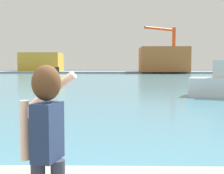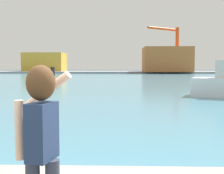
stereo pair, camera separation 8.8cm
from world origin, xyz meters
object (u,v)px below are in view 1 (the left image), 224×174
object	(u,v)px
warehouse_right	(163,60)
port_crane	(170,44)
warehouse_left	(42,62)
person_photographer	(47,135)

from	to	relation	value
warehouse_right	port_crane	xyz separation A→B (m)	(1.57, -1.84, 4.55)
warehouse_left	warehouse_right	world-z (taller)	warehouse_right
person_photographer	port_crane	world-z (taller)	port_crane
person_photographer	warehouse_right	world-z (taller)	warehouse_right
person_photographer	warehouse_right	distance (m)	87.80
person_photographer	port_crane	xyz separation A→B (m)	(15.52, 84.81, 7.02)
person_photographer	warehouse_left	world-z (taller)	warehouse_left
port_crane	warehouse_left	bearing A→B (deg)	166.73
person_photographer	warehouse_left	distance (m)	97.07
warehouse_left	port_crane	bearing A→B (deg)	-13.27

